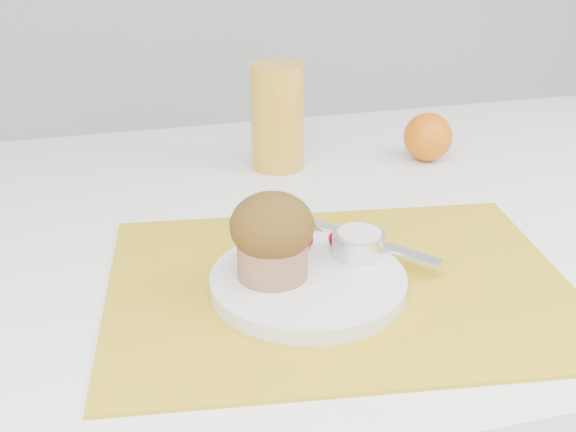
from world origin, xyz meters
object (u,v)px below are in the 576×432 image
object	(u,v)px
muffin	(272,235)
plate	(308,282)
juice_glass	(277,117)
orange	(428,137)

from	to	relation	value
muffin	plate	bearing A→B (deg)	-15.01
juice_glass	muffin	world-z (taller)	juice_glass
juice_glass	muffin	xyz separation A→B (m)	(-0.09, -0.34, -0.01)
muffin	juice_glass	bearing A→B (deg)	75.07
plate	juice_glass	world-z (taller)	juice_glass
plate	muffin	distance (m)	0.06
orange	muffin	size ratio (longest dim) A/B	0.81
orange	juice_glass	world-z (taller)	juice_glass
plate	muffin	world-z (taller)	muffin
plate	orange	size ratio (longest dim) A/B	2.78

